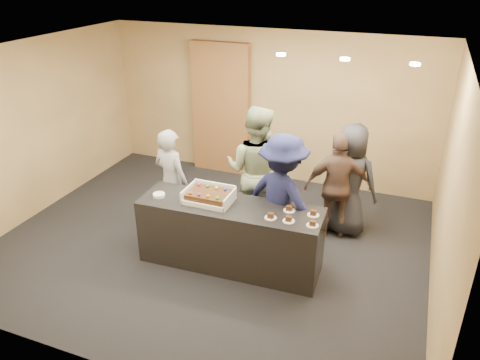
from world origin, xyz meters
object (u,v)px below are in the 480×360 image
at_px(person_navy_man, 282,198).
at_px(sheet_cake, 209,195).
at_px(person_brown_extra, 337,186).
at_px(serving_counter, 230,235).
at_px(person_sage_man, 256,170).
at_px(person_server_grey, 171,181).
at_px(storage_cabinet, 221,109).
at_px(person_dark_suit, 349,180).
at_px(cake_box, 210,198).
at_px(plate_stack, 159,195).

bearing_deg(person_navy_man, sheet_cake, 48.84).
bearing_deg(person_brown_extra, person_navy_man, 35.87).
bearing_deg(serving_counter, person_sage_man, 88.06).
xyz_separation_m(person_server_grey, person_navy_man, (1.72, -0.09, 0.09)).
bearing_deg(person_server_grey, storage_cabinet, -71.84).
relative_size(person_brown_extra, person_dark_suit, 0.95).
distance_m(sheet_cake, person_server_grey, 1.03).
xyz_separation_m(cake_box, sheet_cake, (-0.00, -0.02, 0.05)).
distance_m(storage_cabinet, person_navy_man, 3.06).
distance_m(plate_stack, person_brown_extra, 2.53).
height_order(cake_box, person_brown_extra, person_brown_extra).
bearing_deg(person_server_grey, cake_box, 162.39).
bearing_deg(person_brown_extra, person_server_grey, -0.63).
bearing_deg(cake_box, sheet_cake, -90.84).
xyz_separation_m(sheet_cake, person_brown_extra, (1.45, 1.24, -0.19)).
distance_m(storage_cabinet, person_server_grey, 2.32).
height_order(sheet_cake, person_sage_man, person_sage_man).
relative_size(storage_cabinet, person_dark_suit, 1.44).
xyz_separation_m(cake_box, person_sage_man, (0.29, 1.00, 0.02)).
height_order(storage_cabinet, cake_box, storage_cabinet).
bearing_deg(person_server_grey, person_brown_extra, -149.74).
bearing_deg(cake_box, storage_cabinet, 110.59).
bearing_deg(sheet_cake, serving_counter, 0.00).
height_order(sheet_cake, person_brown_extra, person_brown_extra).
relative_size(cake_box, person_brown_extra, 0.38).
distance_m(cake_box, person_server_grey, 1.01).
xyz_separation_m(person_server_grey, person_sage_man, (1.15, 0.48, 0.17)).
xyz_separation_m(sheet_cake, person_navy_man, (0.86, 0.45, -0.11)).
bearing_deg(storage_cabinet, serving_counter, -64.45).
distance_m(serving_counter, plate_stack, 1.09).
bearing_deg(serving_counter, person_brown_extra, 44.65).
bearing_deg(person_navy_man, plate_stack, 41.34).
height_order(person_sage_man, person_navy_man, person_sage_man).
bearing_deg(cake_box, serving_counter, -4.39).
xyz_separation_m(plate_stack, person_navy_man, (1.54, 0.56, -0.03)).
bearing_deg(storage_cabinet, sheet_cake, -69.57).
distance_m(serving_counter, storage_cabinet, 3.21).
bearing_deg(person_navy_man, person_sage_man, -23.35).
distance_m(person_server_grey, person_dark_suit, 2.60).
distance_m(sheet_cake, person_sage_man, 1.06).
xyz_separation_m(storage_cabinet, cake_box, (1.05, -2.79, -0.28)).
relative_size(person_sage_man, person_brown_extra, 1.20).
height_order(sheet_cake, person_navy_man, person_navy_man).
height_order(plate_stack, person_navy_man, person_navy_man).
bearing_deg(person_navy_man, person_brown_extra, -105.36).
bearing_deg(sheet_cake, person_server_grey, 147.84).
xyz_separation_m(cake_box, plate_stack, (-0.68, -0.13, -0.02)).
distance_m(person_navy_man, person_brown_extra, 0.99).
bearing_deg(serving_counter, person_navy_man, 36.06).
bearing_deg(person_navy_man, cake_box, 47.65).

